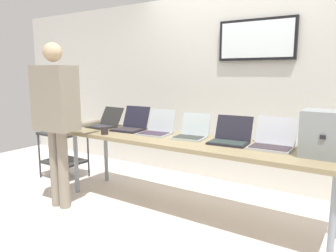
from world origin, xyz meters
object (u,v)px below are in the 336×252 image
(equipment_box, at_px, (326,134))
(laptop_station_5, at_px, (273,141))
(laptop_station_2, at_px, (157,129))
(coffee_mug, at_px, (105,130))
(laptop_station_3, at_px, (192,132))
(laptop_station_4, at_px, (230,137))
(laptop_station_1, at_px, (131,125))
(person, at_px, (57,110))
(storage_cart, at_px, (63,147))
(laptop_station_0, at_px, (105,123))
(workbench, at_px, (187,145))

(equipment_box, bearing_deg, laptop_station_5, 167.82)
(laptop_station_2, relative_size, coffee_mug, 4.19)
(laptop_station_3, relative_size, laptop_station_4, 0.92)
(laptop_station_1, xyz_separation_m, person, (-0.37, -0.74, 0.22))
(equipment_box, bearing_deg, laptop_station_1, 177.43)
(laptop_station_1, height_order, laptop_station_3, laptop_station_1)
(equipment_box, height_order, laptop_station_5, equipment_box)
(equipment_box, relative_size, storage_cart, 0.59)
(laptop_station_1, bearing_deg, laptop_station_0, -178.35)
(laptop_station_0, distance_m, laptop_station_1, 0.41)
(laptop_station_2, bearing_deg, storage_cart, -178.66)
(laptop_station_0, height_order, person, person)
(laptop_station_1, relative_size, laptop_station_5, 1.06)
(laptop_station_0, bearing_deg, workbench, -4.93)
(equipment_box, distance_m, laptop_station_5, 0.46)
(equipment_box, bearing_deg, workbench, -178.85)
(laptop_station_2, height_order, laptop_station_3, laptop_station_2)
(laptop_station_0, relative_size, laptop_station_3, 1.12)
(coffee_mug, bearing_deg, person, -129.48)
(storage_cart, bearing_deg, workbench, -1.31)
(coffee_mug, bearing_deg, laptop_station_2, 35.36)
(laptop_station_2, bearing_deg, laptop_station_4, 0.90)
(equipment_box, xyz_separation_m, laptop_station_5, (-0.43, 0.09, -0.13))
(laptop_station_0, distance_m, coffee_mug, 0.49)
(coffee_mug, distance_m, storage_cart, 1.18)
(workbench, distance_m, laptop_station_4, 0.45)
(workbench, xyz_separation_m, coffee_mug, (-0.89, -0.25, 0.09))
(laptop_station_2, relative_size, person, 0.21)
(laptop_station_2, xyz_separation_m, laptop_station_4, (0.84, 0.01, -0.00))
(laptop_station_2, height_order, laptop_station_4, laptop_station_2)
(laptop_station_4, distance_m, person, 1.78)
(laptop_station_4, bearing_deg, laptop_station_2, -179.10)
(laptop_station_2, bearing_deg, laptop_station_1, 174.72)
(laptop_station_3, bearing_deg, laptop_station_5, 1.05)
(storage_cart, bearing_deg, coffee_mug, -15.34)
(laptop_station_1, distance_m, storage_cart, 1.21)
(coffee_mug, bearing_deg, laptop_station_3, 21.75)
(equipment_box, relative_size, laptop_station_0, 0.95)
(workbench, height_order, coffee_mug, coffee_mug)
(equipment_box, height_order, laptop_station_2, equipment_box)
(person, bearing_deg, laptop_station_1, 63.32)
(laptop_station_2, bearing_deg, equipment_box, -1.92)
(person, bearing_deg, workbench, 27.50)
(laptop_station_1, bearing_deg, equipment_box, -2.57)
(laptop_station_1, height_order, laptop_station_4, laptop_station_1)
(equipment_box, xyz_separation_m, laptop_station_1, (-2.07, 0.09, -0.12))
(laptop_station_0, relative_size, coffee_mug, 4.54)
(laptop_station_0, relative_size, laptop_station_4, 1.03)
(workbench, height_order, laptop_station_0, laptop_station_0)
(laptop_station_5, bearing_deg, workbench, -171.70)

